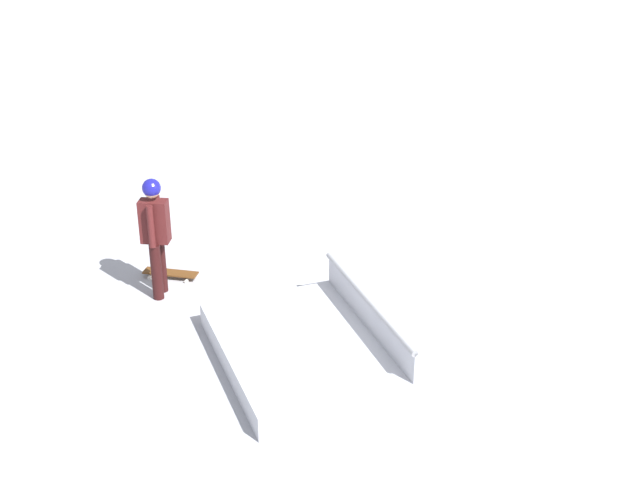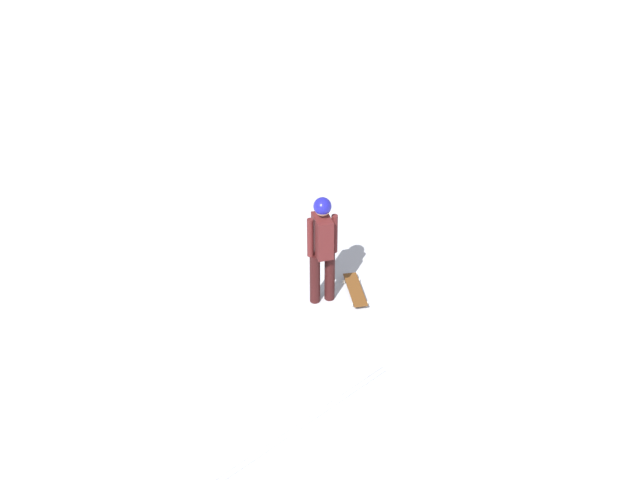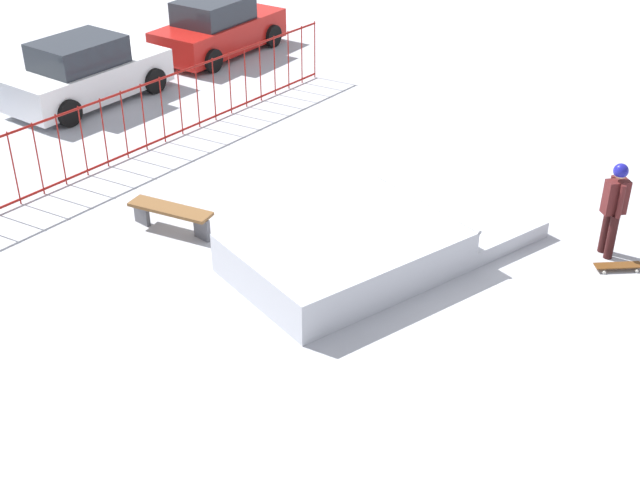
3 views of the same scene
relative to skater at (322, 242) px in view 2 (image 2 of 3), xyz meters
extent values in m
cube|color=#B0B3BB|center=(-0.70, 2.50, -0.86)|extent=(2.33, 2.93, 0.30)
cylinder|color=gray|center=(-1.58, 2.70, -0.31)|extent=(0.65, 2.55, 0.08)
cylinder|color=black|center=(-0.07, -0.09, -0.60)|extent=(0.15, 0.15, 0.82)
cylinder|color=black|center=(0.07, 0.09, -0.60)|extent=(0.15, 0.15, 0.82)
cube|color=#4C1919|center=(0.00, 0.00, 0.11)|extent=(0.43, 0.41, 0.60)
cylinder|color=#4C1919|center=(-0.11, -0.14, 0.11)|extent=(0.09, 0.09, 0.60)
cylinder|color=#4C1919|center=(0.11, 0.14, 0.11)|extent=(0.09, 0.09, 0.60)
sphere|color=tan|center=(0.00, 0.00, 0.56)|extent=(0.22, 0.22, 0.22)
sphere|color=navy|center=(0.00, 0.00, 0.59)|extent=(0.25, 0.25, 0.25)
cube|color=#593314|center=(-0.32, -0.38, -0.93)|extent=(0.71, 0.71, 0.02)
cylinder|color=silver|center=(-0.60, -0.27, -0.98)|extent=(0.06, 0.06, 0.06)
cylinder|color=silver|center=(-0.44, -0.10, -0.98)|extent=(0.06, 0.06, 0.06)
cylinder|color=silver|center=(-0.21, -0.66, -0.98)|extent=(0.06, 0.06, 0.06)
cylinder|color=silver|center=(-0.04, -0.50, -0.98)|extent=(0.06, 0.06, 0.06)
camera|label=1|loc=(3.92, 10.02, 4.83)|focal=48.27mm
camera|label=2|loc=(-5.41, 7.92, 6.56)|focal=46.96mm
camera|label=3|loc=(-12.73, -4.47, 6.62)|focal=47.56mm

